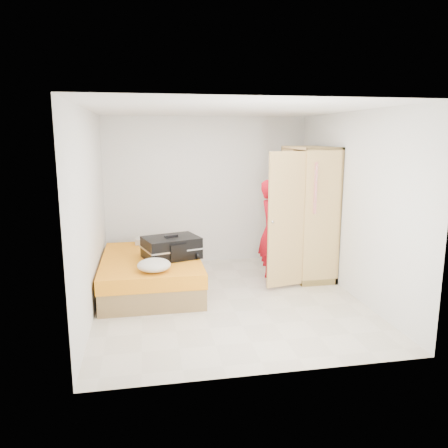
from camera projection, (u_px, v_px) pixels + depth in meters
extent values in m
plane|color=beige|center=(228.00, 299.00, 6.15)|extent=(4.00, 4.00, 0.00)
plane|color=white|center=(229.00, 109.00, 5.64)|extent=(4.00, 4.00, 0.00)
cube|color=white|center=(207.00, 191.00, 7.82)|extent=(3.60, 0.02, 2.60)
cube|color=white|center=(270.00, 244.00, 3.97)|extent=(3.60, 0.02, 2.60)
cube|color=white|center=(90.00, 213.00, 5.57)|extent=(0.02, 4.00, 2.60)
cube|color=white|center=(352.00, 205.00, 6.22)|extent=(0.02, 4.00, 2.60)
cube|color=olive|center=(152.00, 279.00, 6.54)|extent=(1.40, 2.00, 0.30)
cube|color=orange|center=(151.00, 263.00, 6.50)|extent=(1.42, 2.02, 0.20)
cube|color=tan|center=(324.00, 212.00, 7.13)|extent=(0.04, 1.20, 2.10)
cube|color=tan|center=(323.00, 219.00, 6.52)|extent=(0.58, 0.04, 2.10)
cube|color=tan|center=(296.00, 207.00, 7.64)|extent=(0.58, 0.04, 2.10)
cube|color=tan|center=(311.00, 148.00, 6.87)|extent=(0.58, 1.20, 0.04)
cube|color=#AB8E49|center=(306.00, 271.00, 7.28)|extent=(0.58, 1.20, 0.10)
cube|color=tan|center=(286.00, 210.00, 7.32)|extent=(0.04, 0.59, 2.00)
cube|color=tan|center=(286.00, 220.00, 6.38)|extent=(0.59, 0.16, 2.00)
cylinder|color=#B2B2B7|center=(310.00, 158.00, 6.91)|extent=(0.02, 1.10, 0.02)
imported|color=red|center=(271.00, 231.00, 6.81)|extent=(0.44, 0.62, 1.61)
cube|color=black|center=(171.00, 247.00, 6.42)|extent=(0.90, 0.76, 0.31)
cube|color=black|center=(171.00, 236.00, 6.38)|extent=(0.21, 0.11, 0.03)
ellipsoid|color=beige|center=(154.00, 265.00, 5.77)|extent=(0.45, 0.45, 0.17)
cube|color=beige|center=(152.00, 240.00, 7.29)|extent=(0.56, 0.32, 0.10)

